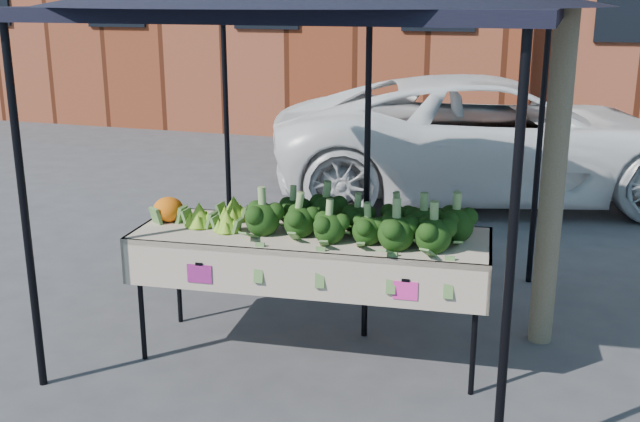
# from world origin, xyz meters

# --- Properties ---
(ground) EXTENTS (90.00, 90.00, 0.00)m
(ground) POSITION_xyz_m (0.00, 0.00, 0.00)
(ground) COLOR #363639
(table) EXTENTS (2.47, 1.03, 0.90)m
(table) POSITION_xyz_m (0.04, 0.05, 0.45)
(table) COLOR #B9A893
(table) RESTS_ON ground
(canopy) EXTENTS (3.16, 3.16, 2.74)m
(canopy) POSITION_xyz_m (-0.04, 0.54, 1.37)
(canopy) COLOR black
(canopy) RESTS_ON ground
(broccoli_heap) EXTENTS (1.50, 0.60, 0.29)m
(broccoli_heap) POSITION_xyz_m (0.36, 0.07, 1.05)
(broccoli_heap) COLOR black
(broccoli_heap) RESTS_ON table
(romanesco_cluster) EXTENTS (0.45, 0.49, 0.22)m
(romanesco_cluster) POSITION_xyz_m (-0.63, 0.03, 1.01)
(romanesco_cluster) COLOR #7DBD29
(romanesco_cluster) RESTS_ON table
(cauliflower_pair) EXTENTS (0.22, 0.22, 0.20)m
(cauliflower_pair) POSITION_xyz_m (-1.01, -0.00, 1.00)
(cauliflower_pair) COLOR orange
(cauliflower_pair) RESTS_ON table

